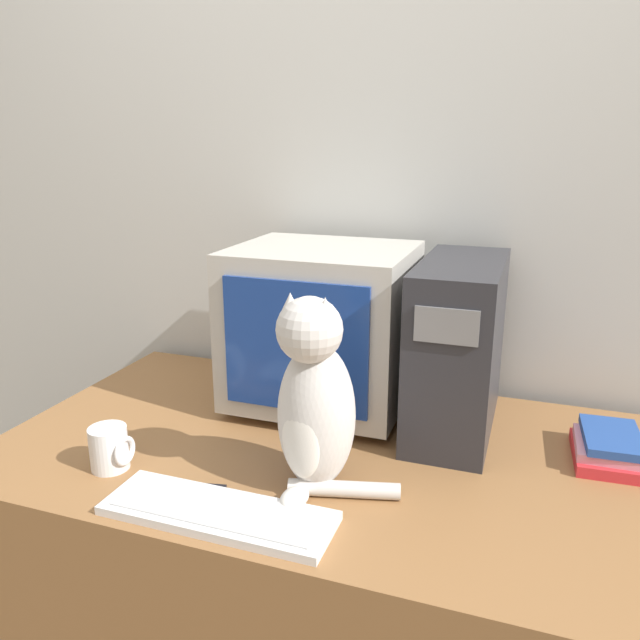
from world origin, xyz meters
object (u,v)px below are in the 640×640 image
pen (191,484)px  mug (110,448)px  computer_tower (457,347)px  keyboard (218,513)px  cat (315,403)px  book_stack (609,448)px  crt_monitor (322,327)px

pen → mug: (-0.20, 0.01, 0.04)m
computer_tower → keyboard: computer_tower is taller
cat → book_stack: bearing=37.3°
computer_tower → book_stack: 0.41m
keyboard → book_stack: size_ratio=2.23×
crt_monitor → computer_tower: crt_monitor is taller
computer_tower → mug: (-0.68, -0.47, -0.16)m
cat → mug: (-0.45, -0.08, -0.14)m
pen → computer_tower: bearing=44.8°
pen → crt_monitor: bearing=75.8°
computer_tower → cat: size_ratio=1.07×
keyboard → mug: 0.33m
computer_tower → book_stack: (0.36, -0.06, -0.18)m
computer_tower → mug: bearing=-145.6°
computer_tower → pen: computer_tower is taller
keyboard → cat: (0.14, 0.17, 0.18)m
crt_monitor → book_stack: 0.74m
mug → cat: bearing=10.1°
crt_monitor → pen: crt_monitor is taller
mug → computer_tower: bearing=34.4°
book_stack → pen: 0.93m
pen → mug: mug is taller
crt_monitor → mug: size_ratio=4.63×
cat → mug: cat is taller
crt_monitor → cat: size_ratio=1.08×
keyboard → mug: size_ratio=4.69×
keyboard → mug: bearing=164.6°
cat → book_stack: 0.69m
mug → book_stack: bearing=21.3°
book_stack → computer_tower: bearing=170.2°
book_stack → mug: (-1.04, -0.41, 0.02)m
crt_monitor → keyboard: crt_monitor is taller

